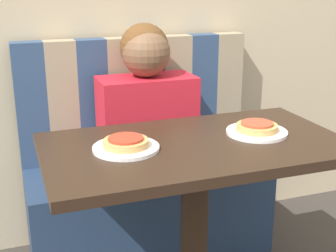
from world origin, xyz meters
The scene contains 8 objects.
booth_seat centered at (0.00, 0.56, 0.23)m, with size 1.12×0.46×0.46m.
booth_backrest centered at (0.00, 0.75, 0.75)m, with size 1.12×0.09×0.57m.
dining_table centered at (0.00, 0.00, 0.65)m, with size 1.03×0.58×0.77m.
person centered at (0.00, 0.57, 0.78)m, with size 0.43×0.24×0.66m.
plate_left centered at (-0.24, 0.01, 0.77)m, with size 0.22×0.22×0.01m.
plate_right centered at (0.24, 0.01, 0.77)m, with size 0.22×0.22×0.01m.
pizza_left centered at (-0.24, 0.01, 0.79)m, with size 0.15×0.15×0.03m.
pizza_right centered at (0.24, 0.01, 0.79)m, with size 0.15×0.15×0.03m.
Camera 1 is at (-0.59, -1.38, 1.31)m, focal length 50.00 mm.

